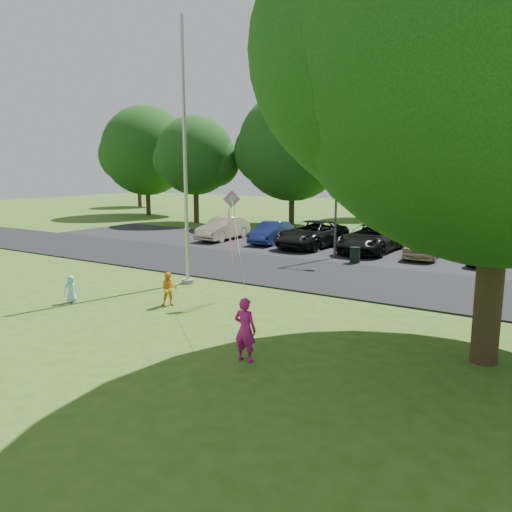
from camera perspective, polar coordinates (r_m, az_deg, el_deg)
The scene contains 14 objects.
ground at distance 14.14m, azimuth -9.79°, elevation -8.70°, with size 120.00×120.00×0.00m, color #355F19.
park_road at distance 21.44m, azimuth 6.39°, elevation -2.08°, with size 60.00×6.00×0.06m, color black.
parking_strip at distance 27.35m, azimuth 12.30°, elevation 0.38°, with size 42.00×7.00×0.06m, color black.
flagpole at distance 19.48m, azimuth -8.07°, elevation 8.93°, with size 0.50×0.50×10.00m.
street_lamp at distance 24.85m, azimuth 9.70°, elevation 7.72°, with size 1.67×0.37×5.93m.
trash_can at distance 24.12m, azimuth 11.24°, elevation 0.06°, with size 0.51×0.51×0.81m.
big_tree at distance 12.60m, azimuth 26.63°, elevation 21.53°, with size 10.88×10.36×12.71m.
tree_row at distance 34.98m, azimuth 20.12°, elevation 11.41°, with size 64.35×11.94×10.88m.
horizon_trees at distance 44.09m, azimuth 25.85°, elevation 8.78°, with size 77.46×7.20×7.02m.
parked_cars at distance 27.28m, azimuth 12.68°, elevation 1.92°, with size 20.33×5.55×1.49m.
woman at distance 11.80m, azimuth -1.26°, elevation -8.41°, with size 0.56×0.37×1.54m, color #C61A7B.
child_yellow at distance 16.71m, azimuth -9.91°, elevation -3.76°, with size 0.55×0.43×1.13m, color #FF9F28.
child_blue at distance 18.02m, azimuth -20.38°, elevation -3.56°, with size 0.46×0.30×0.93m, color #A2EBF9.
kite at distance 16.68m, azimuth -2.76°, elevation 4.91°, with size 3.63×4.66×2.63m.
Camera 1 is at (9.00, -9.94, 4.50)m, focal length 35.00 mm.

